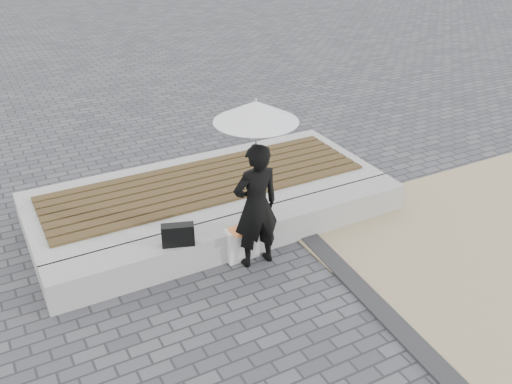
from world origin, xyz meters
The scene contains 10 objects.
ground centered at (0.00, 0.00, 0.00)m, with size 80.00×80.00×0.00m, color #4A4A4F.
edging_band centered at (0.75, -0.50, 0.02)m, with size 0.25×5.20×0.04m, color #2B2A2D.
seating_ledge centered at (0.00, 1.60, 0.20)m, with size 5.00×0.45×0.40m, color #9B9C97.
timber_platform centered at (0.00, 2.80, 0.20)m, with size 5.00×2.00×0.40m, color #B0B0AA.
timber_decking centered at (0.00, 2.80, 0.42)m, with size 4.60×1.40×0.04m, color #503C1E, non-canonical shape.
woman centered at (-0.01, 1.23, 0.81)m, with size 0.59×0.39×1.62m, color black.
parasol centered at (-0.01, 1.23, 2.00)m, with size 0.96×0.96×1.22m.
handbag centered at (-0.93, 1.48, 0.54)m, with size 0.39×0.14×0.27m, color black.
canvas_tote centered at (-0.13, 1.40, 0.22)m, with size 0.42×0.18×0.44m, color white.
magazine centered at (-0.13, 1.35, 0.45)m, with size 0.33×0.25×0.01m, color #ED3244.
Camera 1 is at (-2.80, -3.95, 4.16)m, focal length 39.76 mm.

